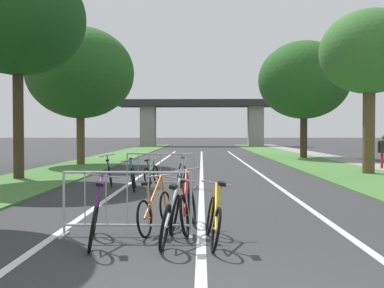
{
  "coord_description": "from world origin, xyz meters",
  "views": [
    {
      "loc": [
        0.01,
        -3.61,
        1.66
      ],
      "look_at": [
        -0.37,
        13.55,
        1.23
      ],
      "focal_mm": 41.5,
      "sensor_mm": 36.0,
      "label": 1
    }
  ],
  "objects_px": {
    "bicycle_purple_2": "(95,218)",
    "pedestrian_pushing_bike": "(384,149)",
    "tree_right_maple_mid": "(369,53)",
    "bicycle_white_1": "(181,173)",
    "bicycle_yellow_5": "(214,219)",
    "bicycle_blue_7": "(110,174)",
    "bicycle_red_8": "(188,208)",
    "tree_left_oak_near": "(17,18)",
    "bicycle_teal_6": "(133,177)",
    "tree_right_pine_far": "(304,80)",
    "bicycle_orange_3": "(155,210)",
    "bicycle_silver_0": "(170,218)",
    "crowd_barrier_nearest": "(127,204)",
    "crowd_barrier_second": "(161,171)",
    "bicycle_green_4": "(152,175)",
    "tree_left_pine_near": "(80,73)"
  },
  "relations": [
    {
      "from": "bicycle_orange_3",
      "to": "bicycle_blue_7",
      "type": "xyz_separation_m",
      "value": [
        -2.12,
        6.42,
        0.02
      ]
    },
    {
      "from": "tree_right_pine_far",
      "to": "bicycle_teal_6",
      "type": "bearing_deg",
      "value": -118.04
    },
    {
      "from": "tree_left_pine_near",
      "to": "bicycle_green_4",
      "type": "relative_size",
      "value": 4.2
    },
    {
      "from": "bicycle_purple_2",
      "to": "pedestrian_pushing_bike",
      "type": "bearing_deg",
      "value": 43.09
    },
    {
      "from": "crowd_barrier_second",
      "to": "bicycle_teal_6",
      "type": "bearing_deg",
      "value": -142.62
    },
    {
      "from": "tree_right_maple_mid",
      "to": "bicycle_blue_7",
      "type": "relative_size",
      "value": 3.89
    },
    {
      "from": "bicycle_green_4",
      "to": "pedestrian_pushing_bike",
      "type": "relative_size",
      "value": 1.08
    },
    {
      "from": "crowd_barrier_second",
      "to": "bicycle_blue_7",
      "type": "bearing_deg",
      "value": 162.55
    },
    {
      "from": "bicycle_red_8",
      "to": "tree_left_oak_near",
      "type": "bearing_deg",
      "value": 133.04
    },
    {
      "from": "bicycle_silver_0",
      "to": "bicycle_teal_6",
      "type": "distance_m",
      "value": 6.34
    },
    {
      "from": "bicycle_red_8",
      "to": "bicycle_orange_3",
      "type": "bearing_deg",
      "value": -167.83
    },
    {
      "from": "bicycle_yellow_5",
      "to": "bicycle_blue_7",
      "type": "bearing_deg",
      "value": 110.16
    },
    {
      "from": "bicycle_green_4",
      "to": "bicycle_yellow_5",
      "type": "relative_size",
      "value": 0.98
    },
    {
      "from": "tree_right_maple_mid",
      "to": "bicycle_white_1",
      "type": "height_order",
      "value": "tree_right_maple_mid"
    },
    {
      "from": "crowd_barrier_nearest",
      "to": "bicycle_purple_2",
      "type": "relative_size",
      "value": 1.21
    },
    {
      "from": "bicycle_orange_3",
      "to": "bicycle_yellow_5",
      "type": "distance_m",
      "value": 1.26
    },
    {
      "from": "tree_left_pine_near",
      "to": "bicycle_blue_7",
      "type": "relative_size",
      "value": 4.22
    },
    {
      "from": "bicycle_red_8",
      "to": "pedestrian_pushing_bike",
      "type": "height_order",
      "value": "pedestrian_pushing_bike"
    },
    {
      "from": "bicycle_silver_0",
      "to": "pedestrian_pushing_bike",
      "type": "xyz_separation_m",
      "value": [
        8.66,
        13.44,
        0.57
      ]
    },
    {
      "from": "bicycle_silver_0",
      "to": "bicycle_yellow_5",
      "type": "relative_size",
      "value": 0.98
    },
    {
      "from": "crowd_barrier_nearest",
      "to": "bicycle_orange_3",
      "type": "relative_size",
      "value": 1.28
    },
    {
      "from": "bicycle_teal_6",
      "to": "bicycle_white_1",
      "type": "bearing_deg",
      "value": -149.43
    },
    {
      "from": "pedestrian_pushing_bike",
      "to": "bicycle_green_4",
      "type": "bearing_deg",
      "value": -150.84
    },
    {
      "from": "crowd_barrier_nearest",
      "to": "bicycle_orange_3",
      "type": "distance_m",
      "value": 0.6
    },
    {
      "from": "bicycle_red_8",
      "to": "bicycle_silver_0",
      "type": "bearing_deg",
      "value": -99.58
    },
    {
      "from": "tree_right_maple_mid",
      "to": "bicycle_white_1",
      "type": "bearing_deg",
      "value": -151.24
    },
    {
      "from": "tree_right_pine_far",
      "to": "bicycle_teal_6",
      "type": "height_order",
      "value": "tree_right_pine_far"
    },
    {
      "from": "bicycle_purple_2",
      "to": "pedestrian_pushing_bike",
      "type": "xyz_separation_m",
      "value": [
        9.79,
        13.51,
        0.57
      ]
    },
    {
      "from": "crowd_barrier_second",
      "to": "bicycle_green_4",
      "type": "height_order",
      "value": "crowd_barrier_second"
    },
    {
      "from": "crowd_barrier_second",
      "to": "bicycle_purple_2",
      "type": "relative_size",
      "value": 1.22
    },
    {
      "from": "bicycle_white_1",
      "to": "bicycle_purple_2",
      "type": "xyz_separation_m",
      "value": [
        -0.96,
        -7.27,
        -0.01
      ]
    },
    {
      "from": "crowd_barrier_nearest",
      "to": "bicycle_silver_0",
      "type": "relative_size",
      "value": 1.24
    },
    {
      "from": "tree_left_pine_near",
      "to": "bicycle_orange_3",
      "type": "xyz_separation_m",
      "value": [
        5.48,
        -15.32,
        -4.39
      ]
    },
    {
      "from": "bicycle_teal_6",
      "to": "pedestrian_pushing_bike",
      "type": "bearing_deg",
      "value": -151.65
    },
    {
      "from": "tree_right_maple_mid",
      "to": "bicycle_teal_6",
      "type": "height_order",
      "value": "tree_right_maple_mid"
    },
    {
      "from": "crowd_barrier_nearest",
      "to": "bicycle_blue_7",
      "type": "xyz_separation_m",
      "value": [
        -1.7,
        6.83,
        -0.14
      ]
    },
    {
      "from": "tree_right_maple_mid",
      "to": "bicycle_yellow_5",
      "type": "relative_size",
      "value": 3.79
    },
    {
      "from": "bicycle_orange_3",
      "to": "bicycle_blue_7",
      "type": "relative_size",
      "value": 0.98
    },
    {
      "from": "crowd_barrier_second",
      "to": "bicycle_purple_2",
      "type": "distance_m",
      "value": 6.81
    },
    {
      "from": "bicycle_yellow_5",
      "to": "pedestrian_pushing_bike",
      "type": "bearing_deg",
      "value": 56.31
    },
    {
      "from": "crowd_barrier_second",
      "to": "tree_left_oak_near",
      "type": "bearing_deg",
      "value": 157.17
    },
    {
      "from": "bicycle_teal_6",
      "to": "bicycle_yellow_5",
      "type": "bearing_deg",
      "value": 102.29
    },
    {
      "from": "bicycle_teal_6",
      "to": "bicycle_blue_7",
      "type": "xyz_separation_m",
      "value": [
        -0.9,
        1.1,
        -0.01
      ]
    },
    {
      "from": "crowd_barrier_nearest",
      "to": "bicycle_purple_2",
      "type": "height_order",
      "value": "crowd_barrier_nearest"
    },
    {
      "from": "bicycle_green_4",
      "to": "bicycle_yellow_5",
      "type": "height_order",
      "value": "bicycle_yellow_5"
    },
    {
      "from": "pedestrian_pushing_bike",
      "to": "tree_right_maple_mid",
      "type": "bearing_deg",
      "value": -128.12
    },
    {
      "from": "tree_right_pine_far",
      "to": "bicycle_orange_3",
      "type": "height_order",
      "value": "tree_right_pine_far"
    },
    {
      "from": "crowd_barrier_nearest",
      "to": "bicycle_teal_6",
      "type": "relative_size",
      "value": 1.22
    },
    {
      "from": "bicycle_silver_0",
      "to": "bicycle_purple_2",
      "type": "relative_size",
      "value": 0.97
    },
    {
      "from": "bicycle_purple_2",
      "to": "bicycle_red_8",
      "type": "relative_size",
      "value": 1.01
    }
  ]
}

